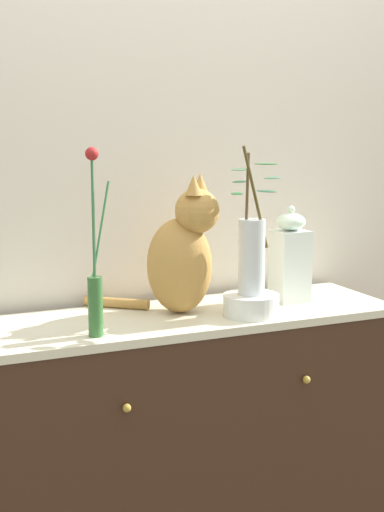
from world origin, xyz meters
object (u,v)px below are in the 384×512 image
(sideboard, at_px, (192,442))
(jar_lidded_porcelain, at_px, (290,258))
(vase_glass_clear, at_px, (252,251))
(cat_sitting, at_px, (182,254))
(vase_slim_green, at_px, (95,281))
(bowl_porcelain, at_px, (251,305))

(sideboard, relative_size, jar_lidded_porcelain, 4.11)
(vase_glass_clear, xyz_separation_m, jar_lidded_porcelain, (0.21, 0.12, -0.06))
(cat_sitting, xyz_separation_m, vase_slim_green, (-0.32, -0.15, -0.03))
(vase_slim_green, relative_size, jar_lidded_porcelain, 1.63)
(cat_sitting, bearing_deg, sideboard, -32.81)
(sideboard, height_order, vase_glass_clear, vase_glass_clear)
(cat_sitting, relative_size, jar_lidded_porcelain, 1.36)
(cat_sitting, distance_m, jar_lidded_porcelain, 0.39)
(sideboard, bearing_deg, bowl_porcelain, -32.90)
(vase_slim_green, height_order, jar_lidded_porcelain, vase_slim_green)
(cat_sitting, relative_size, bowl_porcelain, 2.51)
(cat_sitting, bearing_deg, bowl_porcelain, -32.89)
(cat_sitting, xyz_separation_m, bowl_porcelain, (0.18, -0.12, -0.15))
(cat_sitting, bearing_deg, vase_slim_green, -155.27)
(sideboard, bearing_deg, cat_sitting, 147.19)
(cat_sitting, distance_m, vase_slim_green, 0.35)
(bowl_porcelain, xyz_separation_m, vase_glass_clear, (-0.00, -0.00, 0.17))
(sideboard, relative_size, bowl_porcelain, 7.56)
(bowl_porcelain, xyz_separation_m, jar_lidded_porcelain, (0.21, 0.12, 0.11))
(bowl_porcelain, bearing_deg, vase_glass_clear, -118.91)
(cat_sitting, relative_size, vase_slim_green, 0.83)
(vase_slim_green, xyz_separation_m, jar_lidded_porcelain, (0.71, 0.15, -0.01))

